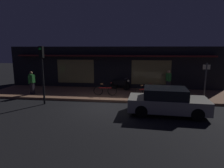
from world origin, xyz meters
TOP-DOWN VIEW (x-y plane):
  - ground_plane at (0.00, 0.00)m, footprint 60.00×60.00m
  - sidewalk_slab at (0.00, 3.00)m, footprint 18.00×4.00m
  - storefront_building at (0.00, 6.39)m, footprint 18.00×3.30m
  - motorcycle at (0.75, 4.25)m, footprint 1.62×0.83m
  - bicycle_parked at (2.61, 2.10)m, footprint 1.43×0.91m
  - bicycle_extra at (-0.18, 2.21)m, footprint 1.65×0.42m
  - person_photographer at (-5.56, 1.96)m, footprint 0.43×0.61m
  - person_bystander at (4.45, 4.00)m, footprint 0.40×0.62m
  - sign_post at (6.41, 1.78)m, footprint 0.44×0.09m
  - traffic_light_pole at (-3.72, 0.06)m, footprint 0.24×0.33m
  - parked_car_near at (3.64, -0.85)m, footprint 4.20×2.00m

SIDE VIEW (x-z plane):
  - ground_plane at x=0.00m, z-range 0.00..0.00m
  - sidewalk_slab at x=0.00m, z-range 0.00..0.15m
  - bicycle_parked at x=2.61m, z-range 0.05..0.96m
  - bicycle_extra at x=-0.18m, z-range 0.05..0.96m
  - motorcycle at x=0.75m, z-range 0.16..1.13m
  - parked_car_near at x=3.64m, z-range -0.01..1.41m
  - person_photographer at x=-5.56m, z-range 0.19..1.86m
  - person_bystander at x=4.45m, z-range 0.19..1.86m
  - sign_post at x=6.41m, z-range 0.31..2.71m
  - storefront_building at x=0.00m, z-range 0.00..3.60m
  - traffic_light_pole at x=-3.72m, z-range 0.68..4.28m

